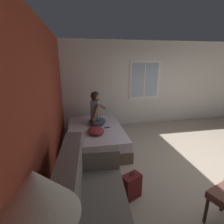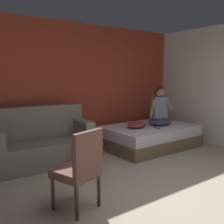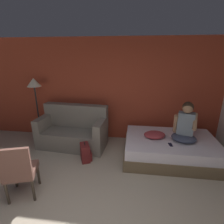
# 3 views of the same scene
# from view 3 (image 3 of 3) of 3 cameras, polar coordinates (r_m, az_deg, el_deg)

# --- Properties ---
(wall_back_accent) EXTENTS (10.58, 0.16, 2.70)m
(wall_back_accent) POSITION_cam_3_polar(r_m,az_deg,el_deg) (4.74, 0.17, 7.03)
(wall_back_accent) COLOR #993823
(wall_back_accent) RESTS_ON ground
(bed) EXTENTS (2.06, 1.38, 0.48)m
(bed) POSITION_cam_3_polar(r_m,az_deg,el_deg) (4.28, 18.38, -11.20)
(bed) COLOR brown
(bed) RESTS_ON ground
(couch) EXTENTS (1.76, 0.95, 1.04)m
(couch) POSITION_cam_3_polar(r_m,az_deg,el_deg) (4.67, -12.46, -5.97)
(couch) COLOR slate
(couch) RESTS_ON ground
(side_chair) EXTENTS (0.58, 0.58, 0.98)m
(side_chair) POSITION_cam_3_polar(r_m,az_deg,el_deg) (3.29, -28.02, -16.25)
(side_chair) COLOR #382D23
(side_chair) RESTS_ON ground
(person_seated) EXTENTS (0.62, 0.57, 0.88)m
(person_seated) POSITION_cam_3_polar(r_m,az_deg,el_deg) (4.04, 22.80, -4.15)
(person_seated) COLOR #383D51
(person_seated) RESTS_ON bed
(backpack) EXTENTS (0.32, 0.35, 0.46)m
(backpack) POSITION_cam_3_polar(r_m,az_deg,el_deg) (4.04, -8.66, -13.01)
(backpack) COLOR maroon
(backpack) RESTS_ON ground
(throw_pillow) EXTENTS (0.55, 0.46, 0.14)m
(throw_pillow) POSITION_cam_3_polar(r_m,az_deg,el_deg) (4.10, 13.72, -7.22)
(throw_pillow) COLOR #993338
(throw_pillow) RESTS_ON bed
(cell_phone) EXTENTS (0.08, 0.15, 0.01)m
(cell_phone) POSITION_cam_3_polar(r_m,az_deg,el_deg) (3.91, 18.54, -10.06)
(cell_phone) COLOR black
(cell_phone) RESTS_ON bed
(floor_lamp) EXTENTS (0.36, 0.36, 1.70)m
(floor_lamp) POSITION_cam_3_polar(r_m,az_deg,el_deg) (5.04, -23.96, 7.05)
(floor_lamp) COLOR black
(floor_lamp) RESTS_ON ground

